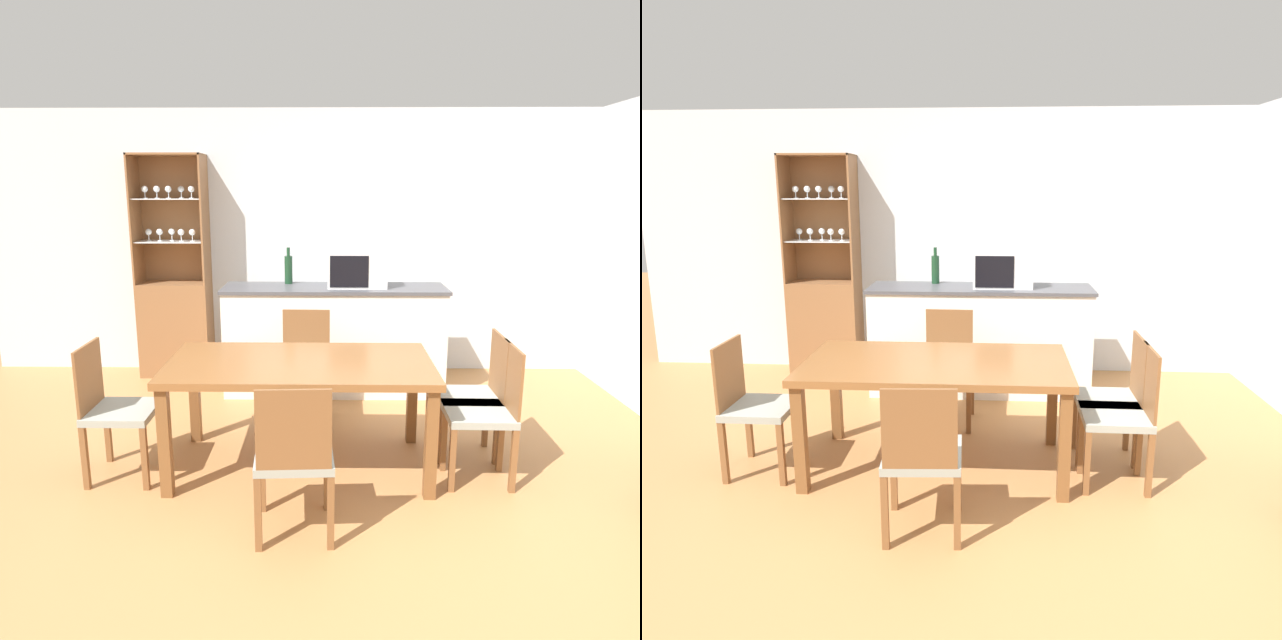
{
  "view_description": "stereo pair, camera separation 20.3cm",
  "coord_description": "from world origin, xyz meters",
  "views": [
    {
      "loc": [
        -0.01,
        -3.03,
        1.81
      ],
      "look_at": [
        -0.06,
        1.21,
        0.83
      ],
      "focal_mm": 32.0,
      "sensor_mm": 36.0,
      "label": 1
    },
    {
      "loc": [
        0.2,
        -3.02,
        1.81
      ],
      "look_at": [
        -0.06,
        1.21,
        0.83
      ],
      "focal_mm": 32.0,
      "sensor_mm": 36.0,
      "label": 2
    }
  ],
  "objects": [
    {
      "name": "wall_back",
      "position": [
        0.0,
        2.63,
        1.27
      ],
      "size": [
        6.8,
        0.06,
        2.55
      ],
      "color": "silver",
      "rests_on": "ground_plane"
    },
    {
      "name": "dining_chair_head_near",
      "position": [
        -0.18,
        -0.3,
        0.45
      ],
      "size": [
        0.43,
        0.43,
        0.87
      ],
      "rotation": [
        0.0,
        0.0,
        0.05
      ],
      "color": "#999E93",
      "rests_on": "ground_plane"
    },
    {
      "name": "wine_bottle",
      "position": [
        -0.36,
        2.11,
        1.1
      ],
      "size": [
        0.07,
        0.07,
        0.33
      ],
      "color": "#193D23",
      "rests_on": "kitchen_counter"
    },
    {
      "name": "ground_plane",
      "position": [
        0.0,
        0.0,
        0.0
      ],
      "size": [
        18.0,
        18.0,
        0.0
      ],
      "primitive_type": "plane",
      "color": "#B27A47"
    },
    {
      "name": "dining_chair_side_left_near",
      "position": [
        -1.35,
        0.33,
        0.45
      ],
      "size": [
        0.41,
        0.41,
        0.87
      ],
      "rotation": [
        0.0,
        0.0,
        -1.57
      ],
      "color": "#999E93",
      "rests_on": "ground_plane"
    },
    {
      "name": "dining_chair_head_far",
      "position": [
        -0.18,
        1.24,
        0.45
      ],
      "size": [
        0.42,
        0.42,
        0.87
      ],
      "rotation": [
        0.0,
        0.0,
        3.12
      ],
      "color": "#999E93",
      "rests_on": "ground_plane"
    },
    {
      "name": "microwave",
      "position": [
        0.25,
        1.98,
        1.12
      ],
      "size": [
        0.51,
        0.36,
        0.31
      ],
      "color": "silver",
      "rests_on": "kitchen_counter"
    },
    {
      "name": "dining_table",
      "position": [
        -0.18,
        0.47,
        0.65
      ],
      "size": [
        1.69,
        0.9,
        0.73
      ],
      "color": "brown",
      "rests_on": "ground_plane"
    },
    {
      "name": "display_cabinet",
      "position": [
        -1.5,
        2.43,
        0.63
      ],
      "size": [
        0.68,
        0.36,
        2.13
      ],
      "color": "brown",
      "rests_on": "ground_plane"
    },
    {
      "name": "dining_chair_side_right_far",
      "position": [
        0.98,
        0.6,
        0.45
      ],
      "size": [
        0.41,
        0.41,
        0.87
      ],
      "rotation": [
        0.0,
        0.0,
        1.56
      ],
      "color": "#999E93",
      "rests_on": "ground_plane"
    },
    {
      "name": "dining_chair_side_right_near",
      "position": [
        0.98,
        0.33,
        0.45
      ],
      "size": [
        0.41,
        0.41,
        0.87
      ],
      "rotation": [
        0.0,
        0.0,
        1.56
      ],
      "color": "#999E93",
      "rests_on": "ground_plane"
    },
    {
      "name": "kitchen_counter",
      "position": [
        0.05,
        1.94,
        0.48
      ],
      "size": [
        1.97,
        0.54,
        0.96
      ],
      "color": "white",
      "rests_on": "ground_plane"
    }
  ]
}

